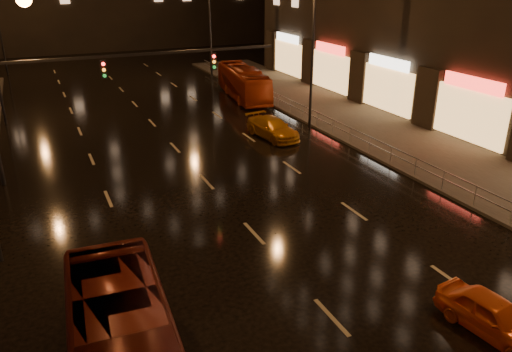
{
  "coord_description": "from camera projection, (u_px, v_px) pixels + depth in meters",
  "views": [
    {
      "loc": [
        -7.5,
        -6.75,
        10.14
      ],
      "look_at": [
        0.16,
        10.16,
        2.5
      ],
      "focal_mm": 35.0,
      "sensor_mm": 36.0,
      "label": 1
    }
  ],
  "objects": [
    {
      "name": "sidewalk_right",
      "position": [
        423.0,
        151.0,
        30.17
      ],
      "size": [
        7.0,
        70.0,
        0.15
      ],
      "primitive_type": "cube",
      "color": "#38332D",
      "rests_on": "ground"
    },
    {
      "name": "railing_right",
      "position": [
        350.0,
        131.0,
        31.12
      ],
      "size": [
        0.05,
        56.0,
        1.0
      ],
      "color": "#99999E",
      "rests_on": "sidewalk_right"
    },
    {
      "name": "bus_curb",
      "position": [
        243.0,
        83.0,
        42.52
      ],
      "size": [
        3.47,
        9.78,
        2.67
      ],
      "primitive_type": "imported",
      "rotation": [
        0.0,
        0.0,
        -0.13
      ],
      "color": "#AA3311",
      "rests_on": "ground"
    },
    {
      "name": "taxi_far",
      "position": [
        273.0,
        128.0,
        32.58
      ],
      "size": [
        2.41,
        4.66,
        1.29
      ],
      "primitive_type": "imported",
      "rotation": [
        0.0,
        0.0,
        0.14
      ],
      "color": "#BE7411",
      "rests_on": "ground"
    },
    {
      "name": "traffic_signal",
      "position": [
        84.0,
        85.0,
        25.52
      ],
      "size": [
        15.31,
        0.32,
        6.2
      ],
      "color": "black",
      "rests_on": "ground"
    },
    {
      "name": "ground",
      "position": [
        184.0,
        158.0,
        29.25
      ],
      "size": [
        140.0,
        140.0,
        0.0
      ],
      "primitive_type": "plane",
      "color": "black",
      "rests_on": "ground"
    },
    {
      "name": "taxi_near",
      "position": [
        493.0,
        316.0,
        14.9
      ],
      "size": [
        1.86,
        3.67,
        1.2
      ],
      "primitive_type": "imported",
      "rotation": [
        0.0,
        0.0,
        0.13
      ],
      "color": "#E75B15",
      "rests_on": "ground"
    }
  ]
}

